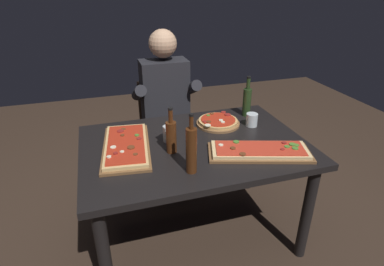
{
  "coord_description": "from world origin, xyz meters",
  "views": [
    {
      "loc": [
        -0.54,
        -1.68,
        1.69
      ],
      "look_at": [
        0.0,
        0.05,
        0.79
      ],
      "focal_mm": 29.71,
      "sensor_mm": 36.0,
      "label": 1
    }
  ],
  "objects_px": {
    "oil_bottle_amber": "(247,101)",
    "tumbler_near_camera": "(169,134)",
    "seated_diner": "(166,103)",
    "pizza_rectangular_front": "(260,151)",
    "tumbler_far_side": "(252,121)",
    "dining_table": "(194,156)",
    "vinegar_bottle_green": "(171,136)",
    "pizza_rectangular_left": "(126,146)",
    "wine_bottle_dark": "(191,150)",
    "diner_chair": "(164,125)",
    "pizza_round_far": "(218,122)"
  },
  "relations": [
    {
      "from": "wine_bottle_dark",
      "to": "pizza_rectangular_left",
      "type": "bearing_deg",
      "value": 130.41
    },
    {
      "from": "oil_bottle_amber",
      "to": "seated_diner",
      "type": "bearing_deg",
      "value": 141.28
    },
    {
      "from": "dining_table",
      "to": "tumbler_far_side",
      "type": "distance_m",
      "value": 0.5
    },
    {
      "from": "pizza_rectangular_left",
      "to": "tumbler_near_camera",
      "type": "relative_size",
      "value": 5.92
    },
    {
      "from": "pizza_rectangular_front",
      "to": "pizza_rectangular_left",
      "type": "distance_m",
      "value": 0.8
    },
    {
      "from": "wine_bottle_dark",
      "to": "seated_diner",
      "type": "relative_size",
      "value": 0.25
    },
    {
      "from": "dining_table",
      "to": "seated_diner",
      "type": "bearing_deg",
      "value": 90.93
    },
    {
      "from": "oil_bottle_amber",
      "to": "seated_diner",
      "type": "relative_size",
      "value": 0.23
    },
    {
      "from": "seated_diner",
      "to": "tumbler_far_side",
      "type": "bearing_deg",
      "value": -51.53
    },
    {
      "from": "dining_table",
      "to": "oil_bottle_amber",
      "type": "relative_size",
      "value": 4.61
    },
    {
      "from": "wine_bottle_dark",
      "to": "vinegar_bottle_green",
      "type": "relative_size",
      "value": 1.19
    },
    {
      "from": "dining_table",
      "to": "vinegar_bottle_green",
      "type": "distance_m",
      "value": 0.27
    },
    {
      "from": "pizza_rectangular_front",
      "to": "wine_bottle_dark",
      "type": "xyz_separation_m",
      "value": [
        -0.44,
        -0.06,
        0.12
      ]
    },
    {
      "from": "dining_table",
      "to": "pizza_rectangular_front",
      "type": "bearing_deg",
      "value": -35.9
    },
    {
      "from": "diner_chair",
      "to": "oil_bottle_amber",
      "type": "bearing_deg",
      "value": -45.89
    },
    {
      "from": "tumbler_near_camera",
      "to": "diner_chair",
      "type": "bearing_deg",
      "value": 80.16
    },
    {
      "from": "pizza_round_far",
      "to": "seated_diner",
      "type": "distance_m",
      "value": 0.57
    },
    {
      "from": "dining_table",
      "to": "seated_diner",
      "type": "distance_m",
      "value": 0.74
    },
    {
      "from": "dining_table",
      "to": "vinegar_bottle_green",
      "type": "bearing_deg",
      "value": -159.82
    },
    {
      "from": "wine_bottle_dark",
      "to": "vinegar_bottle_green",
      "type": "distance_m",
      "value": 0.25
    },
    {
      "from": "pizza_rectangular_left",
      "to": "tumbler_far_side",
      "type": "distance_m",
      "value": 0.89
    },
    {
      "from": "pizza_round_far",
      "to": "tumbler_far_side",
      "type": "xyz_separation_m",
      "value": [
        0.22,
        -0.09,
        0.02
      ]
    },
    {
      "from": "vinegar_bottle_green",
      "to": "diner_chair",
      "type": "xyz_separation_m",
      "value": [
        0.15,
        0.92,
        -0.36
      ]
    },
    {
      "from": "oil_bottle_amber",
      "to": "tumbler_near_camera",
      "type": "distance_m",
      "value": 0.7
    },
    {
      "from": "tumbler_near_camera",
      "to": "vinegar_bottle_green",
      "type": "bearing_deg",
      "value": -96.38
    },
    {
      "from": "dining_table",
      "to": "pizza_round_far",
      "type": "bearing_deg",
      "value": 42.11
    },
    {
      "from": "dining_table",
      "to": "diner_chair",
      "type": "distance_m",
      "value": 0.87
    },
    {
      "from": "tumbler_far_side",
      "to": "seated_diner",
      "type": "distance_m",
      "value": 0.77
    },
    {
      "from": "pizza_rectangular_left",
      "to": "vinegar_bottle_green",
      "type": "xyz_separation_m",
      "value": [
        0.26,
        -0.12,
        0.09
      ]
    },
    {
      "from": "pizza_rectangular_left",
      "to": "diner_chair",
      "type": "height_order",
      "value": "diner_chair"
    },
    {
      "from": "pizza_rectangular_left",
      "to": "wine_bottle_dark",
      "type": "relative_size",
      "value": 1.8
    },
    {
      "from": "oil_bottle_amber",
      "to": "pizza_rectangular_front",
      "type": "bearing_deg",
      "value": -108.0
    },
    {
      "from": "wine_bottle_dark",
      "to": "vinegar_bottle_green",
      "type": "xyz_separation_m",
      "value": [
        -0.05,
        0.24,
        -0.03
      ]
    },
    {
      "from": "pizza_rectangular_left",
      "to": "diner_chair",
      "type": "relative_size",
      "value": 0.7
    },
    {
      "from": "dining_table",
      "to": "pizza_rectangular_left",
      "type": "bearing_deg",
      "value": 172.03
    },
    {
      "from": "pizza_round_far",
      "to": "wine_bottle_dark",
      "type": "height_order",
      "value": "wine_bottle_dark"
    },
    {
      "from": "pizza_round_far",
      "to": "tumbler_near_camera",
      "type": "height_order",
      "value": "tumbler_near_camera"
    },
    {
      "from": "tumbler_near_camera",
      "to": "pizza_rectangular_left",
      "type": "bearing_deg",
      "value": -175.25
    },
    {
      "from": "pizza_rectangular_front",
      "to": "pizza_rectangular_left",
      "type": "bearing_deg",
      "value": 158.31
    },
    {
      "from": "pizza_rectangular_left",
      "to": "vinegar_bottle_green",
      "type": "relative_size",
      "value": 2.15
    },
    {
      "from": "pizza_rectangular_left",
      "to": "oil_bottle_amber",
      "type": "bearing_deg",
      "value": 15.54
    },
    {
      "from": "pizza_rectangular_left",
      "to": "oil_bottle_amber",
      "type": "distance_m",
      "value": 0.97
    },
    {
      "from": "dining_table",
      "to": "oil_bottle_amber",
      "type": "bearing_deg",
      "value": 31.81
    },
    {
      "from": "dining_table",
      "to": "pizza_rectangular_front",
      "type": "distance_m",
      "value": 0.42
    },
    {
      "from": "tumbler_near_camera",
      "to": "pizza_rectangular_front",
      "type": "bearing_deg",
      "value": -33.91
    },
    {
      "from": "vinegar_bottle_green",
      "to": "diner_chair",
      "type": "bearing_deg",
      "value": 80.69
    },
    {
      "from": "pizza_round_far",
      "to": "seated_diner",
      "type": "relative_size",
      "value": 0.23
    },
    {
      "from": "dining_table",
      "to": "vinegar_bottle_green",
      "type": "relative_size",
      "value": 4.93
    },
    {
      "from": "pizza_round_far",
      "to": "seated_diner",
      "type": "xyz_separation_m",
      "value": [
        -0.26,
        0.51,
        -0.02
      ]
    },
    {
      "from": "pizza_rectangular_left",
      "to": "tumbler_near_camera",
      "type": "xyz_separation_m",
      "value": [
        0.27,
        0.02,
        0.03
      ]
    }
  ]
}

